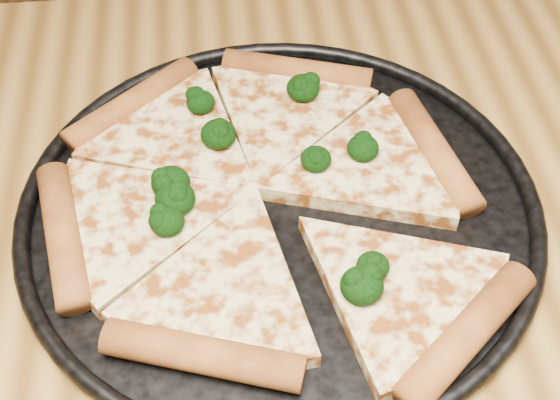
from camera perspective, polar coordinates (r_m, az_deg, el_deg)
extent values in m
cube|color=olive|center=(0.56, 3.08, -12.47)|extent=(1.20, 0.90, 0.04)
cylinder|color=black|center=(0.61, 0.00, -0.81)|extent=(0.40, 0.40, 0.01)
torus|color=black|center=(0.61, 0.00, -0.38)|extent=(0.41, 0.41, 0.01)
cylinder|color=#A75F29|center=(0.65, 11.17, 3.59)|extent=(0.05, 0.14, 0.03)
cylinder|color=#A75F29|center=(0.72, 1.26, 9.36)|extent=(0.14, 0.07, 0.03)
cylinder|color=#A75F29|center=(0.70, -10.71, 6.90)|extent=(0.12, 0.11, 0.03)
cylinder|color=#A75F29|center=(0.60, -15.55, -2.45)|extent=(0.05, 0.14, 0.03)
cylinder|color=#A75F29|center=(0.52, -5.65, -11.18)|extent=(0.14, 0.07, 0.03)
cylinder|color=#A75F29|center=(0.54, 13.48, -9.53)|extent=(0.12, 0.11, 0.03)
ellipsoid|color=black|center=(0.55, 6.80, -4.81)|extent=(0.02, 0.02, 0.02)
ellipsoid|color=black|center=(0.63, 6.07, 3.79)|extent=(0.03, 0.03, 0.02)
ellipsoid|color=black|center=(0.61, -7.98, 1.26)|extent=(0.03, 0.03, 0.02)
ellipsoid|color=black|center=(0.67, -5.82, 7.12)|extent=(0.02, 0.02, 0.02)
ellipsoid|color=black|center=(0.58, -8.25, -1.55)|extent=(0.03, 0.03, 0.02)
ellipsoid|color=black|center=(0.62, 2.63, 3.01)|extent=(0.02, 0.02, 0.02)
ellipsoid|color=black|center=(0.54, 6.00, -6.23)|extent=(0.03, 0.03, 0.02)
ellipsoid|color=black|center=(0.64, -4.51, 4.81)|extent=(0.03, 0.03, 0.02)
ellipsoid|color=black|center=(0.68, 1.70, 8.17)|extent=(0.03, 0.03, 0.02)
ellipsoid|color=black|center=(0.59, -7.66, 0.09)|extent=(0.03, 0.03, 0.02)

